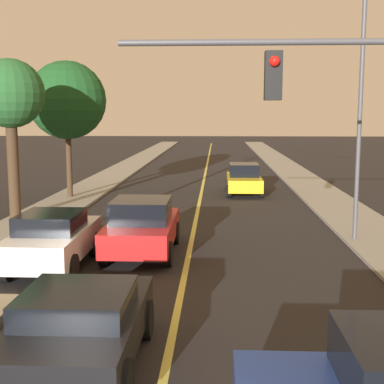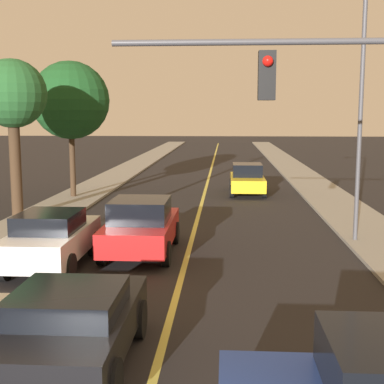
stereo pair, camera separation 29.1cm
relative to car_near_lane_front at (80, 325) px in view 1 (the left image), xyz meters
name	(u,v)px [view 1 (the left image)]	position (x,y,z in m)	size (l,w,h in m)	color
road_surface	(206,170)	(1.40, 32.01, -0.74)	(10.01, 80.00, 0.01)	black
sidewalk_left	(124,169)	(-4.85, 32.01, -0.68)	(2.50, 80.00, 0.12)	gray
sidewalk_right	(289,170)	(7.65, 32.01, -0.68)	(2.50, 80.00, 0.12)	gray
car_near_lane_front	(80,325)	(0.00, 0.00, 0.00)	(2.05, 3.90, 1.38)	black
car_near_lane_second	(142,226)	(0.00, 7.31, 0.11)	(2.01, 4.28, 1.69)	red
car_outer_lane_second	(53,239)	(-2.20, 5.68, 0.07)	(1.89, 4.04, 1.57)	white
car_far_oncoming	(244,179)	(3.65, 19.86, 0.05)	(1.85, 4.32, 1.59)	gold
traffic_signal_mast	(372,120)	(5.12, 1.96, 3.32)	(6.53, 0.42, 5.61)	#47474C
streetlamp_right	(347,82)	(6.31, 9.11, 4.42)	(2.05, 0.36, 7.96)	#47474C
tree_left_near	(10,96)	(-5.72, 12.16, 4.11)	(2.65, 2.65, 6.17)	#3D2B1C
tree_left_far	(67,101)	(-5.07, 17.72, 4.09)	(3.79, 3.79, 6.62)	#3D2B1C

